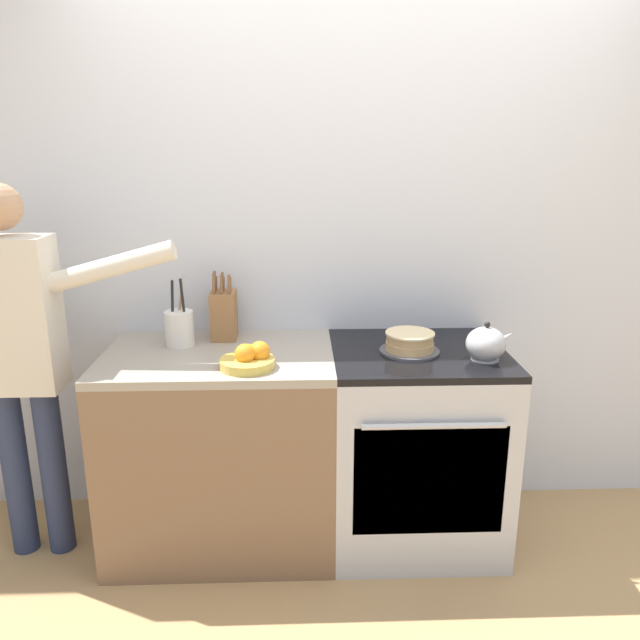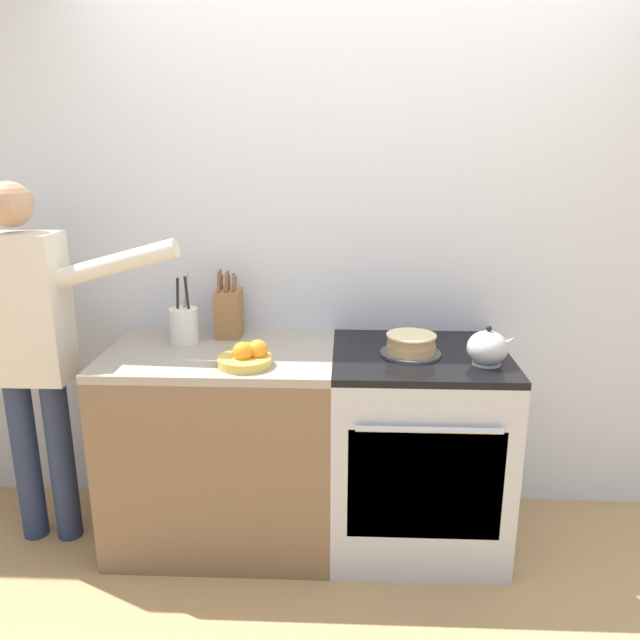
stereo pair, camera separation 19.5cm
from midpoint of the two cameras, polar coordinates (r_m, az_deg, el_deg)
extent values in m
plane|color=tan|center=(2.81, 2.11, -22.67)|extent=(16.00, 16.00, 0.00)
cube|color=silver|center=(2.91, 1.41, 7.00)|extent=(8.00, 0.04, 2.60)
cube|color=brown|center=(2.88, -10.89, -11.75)|extent=(0.98, 0.66, 0.86)
cube|color=#9E9384|center=(2.70, -11.38, -3.34)|extent=(0.98, 0.66, 0.03)
cube|color=#B7BABF|center=(2.87, 6.68, -11.55)|extent=(0.74, 0.66, 0.86)
cube|color=black|center=(2.58, 7.79, -14.42)|extent=(0.61, 0.01, 0.47)
cylinder|color=#B7BABF|center=(2.44, 8.12, -9.62)|extent=(0.56, 0.02, 0.02)
cube|color=black|center=(2.70, 6.99, -3.11)|extent=(0.74, 0.66, 0.03)
cylinder|color=#4C4C51|center=(2.67, 6.11, -2.84)|extent=(0.26, 0.26, 0.01)
cylinder|color=tan|center=(2.66, 6.12, -2.39)|extent=(0.20, 0.20, 0.03)
cylinder|color=tan|center=(2.65, 6.14, -1.68)|extent=(0.20, 0.20, 0.03)
cylinder|color=beige|center=(2.64, 6.16, -1.24)|extent=(0.21, 0.21, 0.01)
cylinder|color=#B7BABF|center=(2.63, 12.78, -3.49)|extent=(0.11, 0.11, 0.01)
ellipsoid|color=#B7BABF|center=(2.61, 12.87, -2.15)|extent=(0.16, 0.16, 0.14)
cone|color=#B7BABF|center=(2.62, 14.53, -1.61)|extent=(0.08, 0.04, 0.07)
sphere|color=black|center=(2.58, 12.98, -0.44)|extent=(0.02, 0.02, 0.02)
cube|color=olive|center=(2.86, -10.73, 0.43)|extent=(0.11, 0.15, 0.22)
cylinder|color=brown|center=(2.79, -11.69, 3.22)|extent=(0.01, 0.04, 0.09)
cylinder|color=brown|center=(2.79, -11.00, 3.17)|extent=(0.01, 0.04, 0.08)
cylinder|color=brown|center=(2.78, -10.32, 3.20)|extent=(0.01, 0.04, 0.09)
cylinder|color=brown|center=(2.82, -11.59, 3.41)|extent=(0.01, 0.04, 0.10)
cylinder|color=brown|center=(2.82, -10.91, 3.37)|extent=(0.01, 0.04, 0.09)
cylinder|color=brown|center=(2.82, -10.21, 3.18)|extent=(0.01, 0.03, 0.07)
cylinder|color=brown|center=(2.86, -11.45, 3.29)|extent=(0.01, 0.03, 0.07)
cylinder|color=brown|center=(2.86, -10.78, 3.27)|extent=(0.01, 0.03, 0.06)
cylinder|color=silver|center=(2.80, -14.69, -0.79)|extent=(0.12, 0.12, 0.16)
cylinder|color=#B7BABF|center=(2.80, -14.66, 1.55)|extent=(0.06, 0.02, 0.27)
cylinder|color=black|center=(2.79, -15.31, 1.09)|extent=(0.02, 0.05, 0.24)
cylinder|color=#A37A51|center=(2.80, -14.64, 1.28)|extent=(0.05, 0.02, 0.24)
cylinder|color=black|center=(2.77, -14.38, 1.20)|extent=(0.02, 0.04, 0.25)
cylinder|color=gold|center=(2.50, -8.91, -3.95)|extent=(0.22, 0.22, 0.04)
sphere|color=orange|center=(2.48, -9.12, -3.11)|extent=(0.08, 0.08, 0.08)
sphere|color=orange|center=(2.50, -8.69, -2.98)|extent=(0.07, 0.07, 0.07)
sphere|color=orange|center=(2.50, -7.77, -2.89)|extent=(0.08, 0.08, 0.08)
cylinder|color=#283351|center=(3.11, -27.71, -12.17)|extent=(0.11, 0.11, 0.77)
cylinder|color=#283351|center=(3.04, -24.92, -12.40)|extent=(0.11, 0.11, 0.77)
cube|color=beige|center=(2.83, -28.06, 0.41)|extent=(0.34, 0.20, 0.63)
cylinder|color=beige|center=(2.64, -20.78, 4.50)|extent=(0.54, 0.08, 0.22)
camera|label=1|loc=(0.10, -92.16, -0.62)|focal=35.00mm
camera|label=2|loc=(0.10, 87.84, 0.62)|focal=35.00mm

